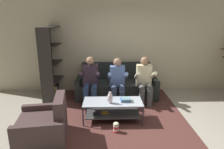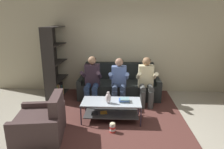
{
  "view_description": "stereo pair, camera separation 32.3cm",
  "coord_description": "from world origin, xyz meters",
  "px_view_note": "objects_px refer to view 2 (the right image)",
  "views": [
    {
      "loc": [
        -0.5,
        -3.49,
        2.17
      ],
      "look_at": [
        -0.39,
        0.91,
        0.93
      ],
      "focal_mm": 32.0,
      "sensor_mm": 36.0,
      "label": 1
    },
    {
      "loc": [
        -0.18,
        -3.49,
        2.17
      ],
      "look_at": [
        -0.39,
        0.91,
        0.93
      ],
      "focal_mm": 32.0,
      "sensor_mm": 36.0,
      "label": 2
    }
  ],
  "objects_px": {
    "popcorn_tub": "(113,128)",
    "bookshelf": "(55,70)",
    "person_seated_right": "(146,80)",
    "person_seated_left": "(92,79)",
    "coffee_table": "(111,108)",
    "person_seated_middle": "(119,80)",
    "couch": "(119,86)",
    "book_stack": "(124,100)",
    "armchair": "(42,124)",
    "vase": "(108,98)"
  },
  "relations": [
    {
      "from": "person_seated_middle",
      "to": "person_seated_left",
      "type": "bearing_deg",
      "value": 179.7
    },
    {
      "from": "person_seated_middle",
      "to": "book_stack",
      "type": "bearing_deg",
      "value": -81.68
    },
    {
      "from": "popcorn_tub",
      "to": "bookshelf",
      "type": "bearing_deg",
      "value": 132.49
    },
    {
      "from": "person_seated_left",
      "to": "armchair",
      "type": "relative_size",
      "value": 1.2
    },
    {
      "from": "person_seated_left",
      "to": "bookshelf",
      "type": "relative_size",
      "value": 0.63
    },
    {
      "from": "person_seated_right",
      "to": "coffee_table",
      "type": "distance_m",
      "value": 1.31
    },
    {
      "from": "person_seated_right",
      "to": "armchair",
      "type": "height_order",
      "value": "person_seated_right"
    },
    {
      "from": "person_seated_right",
      "to": "armchair",
      "type": "relative_size",
      "value": 1.19
    },
    {
      "from": "person_seated_left",
      "to": "book_stack",
      "type": "bearing_deg",
      "value": -47.79
    },
    {
      "from": "person_seated_left",
      "to": "coffee_table",
      "type": "relative_size",
      "value": 0.97
    },
    {
      "from": "person_seated_left",
      "to": "coffee_table",
      "type": "distance_m",
      "value": 1.13
    },
    {
      "from": "person_seated_left",
      "to": "popcorn_tub",
      "type": "distance_m",
      "value": 1.64
    },
    {
      "from": "person_seated_middle",
      "to": "coffee_table",
      "type": "distance_m",
      "value": 0.99
    },
    {
      "from": "person_seated_right",
      "to": "bookshelf",
      "type": "bearing_deg",
      "value": 169.56
    },
    {
      "from": "couch",
      "to": "book_stack",
      "type": "xyz_separation_m",
      "value": [
        0.13,
        -1.44,
        0.18
      ]
    },
    {
      "from": "person_seated_right",
      "to": "book_stack",
      "type": "xyz_separation_m",
      "value": [
        -0.56,
        -0.91,
        -0.19
      ]
    },
    {
      "from": "person_seated_left",
      "to": "popcorn_tub",
      "type": "bearing_deg",
      "value": -67.07
    },
    {
      "from": "armchair",
      "to": "popcorn_tub",
      "type": "bearing_deg",
      "value": 9.62
    },
    {
      "from": "book_stack",
      "to": "couch",
      "type": "bearing_deg",
      "value": 95.3
    },
    {
      "from": "person_seated_middle",
      "to": "couch",
      "type": "bearing_deg",
      "value": 90.0
    },
    {
      "from": "couch",
      "to": "vase",
      "type": "relative_size",
      "value": 9.04
    },
    {
      "from": "person_seated_middle",
      "to": "person_seated_right",
      "type": "height_order",
      "value": "person_seated_right"
    },
    {
      "from": "person_seated_left",
      "to": "person_seated_right",
      "type": "height_order",
      "value": "person_seated_left"
    },
    {
      "from": "coffee_table",
      "to": "popcorn_tub",
      "type": "bearing_deg",
      "value": -83.03
    },
    {
      "from": "person_seated_middle",
      "to": "book_stack",
      "type": "xyz_separation_m",
      "value": [
        0.13,
        -0.91,
        -0.17
      ]
    },
    {
      "from": "person_seated_right",
      "to": "vase",
      "type": "distance_m",
      "value": 1.36
    },
    {
      "from": "person_seated_middle",
      "to": "person_seated_right",
      "type": "distance_m",
      "value": 0.7
    },
    {
      "from": "book_stack",
      "to": "armchair",
      "type": "bearing_deg",
      "value": -154.84
    },
    {
      "from": "vase",
      "to": "popcorn_tub",
      "type": "height_order",
      "value": "vase"
    },
    {
      "from": "coffee_table",
      "to": "person_seated_left",
      "type": "bearing_deg",
      "value": 120.49
    },
    {
      "from": "person_seated_middle",
      "to": "bookshelf",
      "type": "height_order",
      "value": "bookshelf"
    },
    {
      "from": "vase",
      "to": "person_seated_left",
      "type": "bearing_deg",
      "value": 115.86
    },
    {
      "from": "couch",
      "to": "armchair",
      "type": "xyz_separation_m",
      "value": [
        -1.41,
        -2.16,
        -0.03
      ]
    },
    {
      "from": "couch",
      "to": "person_seated_left",
      "type": "distance_m",
      "value": 0.95
    },
    {
      "from": "vase",
      "to": "armchair",
      "type": "height_order",
      "value": "armchair"
    },
    {
      "from": "coffee_table",
      "to": "popcorn_tub",
      "type": "height_order",
      "value": "coffee_table"
    },
    {
      "from": "book_stack",
      "to": "popcorn_tub",
      "type": "bearing_deg",
      "value": -114.58
    },
    {
      "from": "vase",
      "to": "armchair",
      "type": "relative_size",
      "value": 0.24
    },
    {
      "from": "person_seated_right",
      "to": "book_stack",
      "type": "relative_size",
      "value": 5.06
    },
    {
      "from": "couch",
      "to": "popcorn_tub",
      "type": "height_order",
      "value": "couch"
    },
    {
      "from": "vase",
      "to": "book_stack",
      "type": "relative_size",
      "value": 1.03
    },
    {
      "from": "armchair",
      "to": "vase",
      "type": "bearing_deg",
      "value": 27.8
    },
    {
      "from": "coffee_table",
      "to": "book_stack",
      "type": "distance_m",
      "value": 0.35
    },
    {
      "from": "couch",
      "to": "armchair",
      "type": "bearing_deg",
      "value": -123.14
    },
    {
      "from": "bookshelf",
      "to": "popcorn_tub",
      "type": "bearing_deg",
      "value": -47.51
    },
    {
      "from": "bookshelf",
      "to": "person_seated_middle",
      "type": "bearing_deg",
      "value": -14.37
    },
    {
      "from": "coffee_table",
      "to": "armchair",
      "type": "bearing_deg",
      "value": -149.91
    },
    {
      "from": "couch",
      "to": "person_seated_right",
      "type": "bearing_deg",
      "value": -36.88
    },
    {
      "from": "coffee_table",
      "to": "armchair",
      "type": "distance_m",
      "value": 1.45
    },
    {
      "from": "couch",
      "to": "person_seated_middle",
      "type": "height_order",
      "value": "person_seated_middle"
    }
  ]
}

